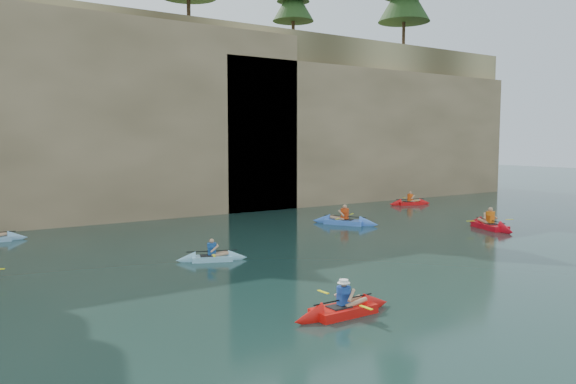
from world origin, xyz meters
TOP-DOWN VIEW (x-y plane):
  - ground at (0.00, 0.00)m, footprint 160.00×160.00m
  - cliff at (0.00, 30.00)m, footprint 70.00×16.00m
  - cliff_slab_center at (2.00, 22.60)m, footprint 24.00×2.40m
  - cliff_slab_east at (22.00, 22.60)m, footprint 26.00×2.40m
  - sea_cave_east at (10.00, 21.95)m, footprint 5.00×1.00m
  - main_kayaker at (2.26, 2.44)m, footprint 3.07×2.11m
  - kayaker_ltblue_near at (2.33, 10.10)m, footprint 2.67×1.96m
  - kayaker_red_far at (17.19, 9.07)m, footprint 2.50×3.72m
  - kayaker_blue_east at (12.09, 14.26)m, footprint 2.51×3.57m
  - kayaker_extra_east at (21.51, 18.64)m, footprint 3.07×2.17m

SIDE VIEW (x-z plane):
  - ground at x=0.00m, z-range 0.00..0.00m
  - kayaker_ltblue_near at x=2.33m, z-range -0.39..0.64m
  - kayaker_extra_east at x=21.51m, z-range -0.43..0.72m
  - main_kayaker at x=2.26m, z-range -0.42..0.72m
  - kayaker_blue_east at x=12.09m, z-range -0.49..0.81m
  - kayaker_red_far at x=17.19m, z-range -0.51..0.84m
  - sea_cave_east at x=10.00m, z-range 0.00..4.50m
  - cliff_slab_east at x=22.00m, z-range 0.00..9.84m
  - cliff_slab_center at x=2.00m, z-range 0.00..11.40m
  - cliff at x=0.00m, z-range 0.00..12.00m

